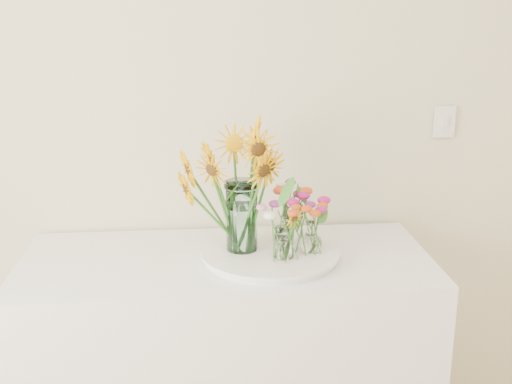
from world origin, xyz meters
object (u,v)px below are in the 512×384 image
(tray, at_px, (270,255))
(small_vase_b, at_px, (311,237))
(mason_jar, at_px, (242,216))
(small_vase_a, at_px, (284,243))
(counter, at_px, (228,373))
(small_vase_c, at_px, (293,222))

(tray, relative_size, small_vase_b, 3.99)
(mason_jar, height_order, small_vase_a, mason_jar)
(tray, relative_size, mason_jar, 1.82)
(tray, bearing_deg, counter, 173.90)
(tray, bearing_deg, small_vase_c, 49.94)
(small_vase_a, bearing_deg, tray, 118.95)
(small_vase_a, xyz_separation_m, small_vase_b, (0.10, 0.05, 0.00))
(small_vase_c, bearing_deg, small_vase_b, -72.57)
(small_vase_b, xyz_separation_m, small_vase_c, (-0.04, 0.13, 0.01))
(small_vase_a, bearing_deg, small_vase_b, 25.63)
(counter, relative_size, small_vase_b, 12.44)
(small_vase_b, bearing_deg, small_vase_a, -154.37)
(counter, bearing_deg, tray, -6.10)
(mason_jar, height_order, small_vase_b, mason_jar)
(tray, distance_m, small_vase_a, 0.10)
(counter, distance_m, tray, 0.49)
(small_vase_c, bearing_deg, small_vase_a, -106.92)
(mason_jar, bearing_deg, tray, -9.26)
(counter, height_order, small_vase_b, small_vase_b)
(tray, xyz_separation_m, small_vase_b, (0.13, -0.02, 0.07))
(mason_jar, relative_size, small_vase_b, 2.19)
(counter, relative_size, mason_jar, 5.69)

